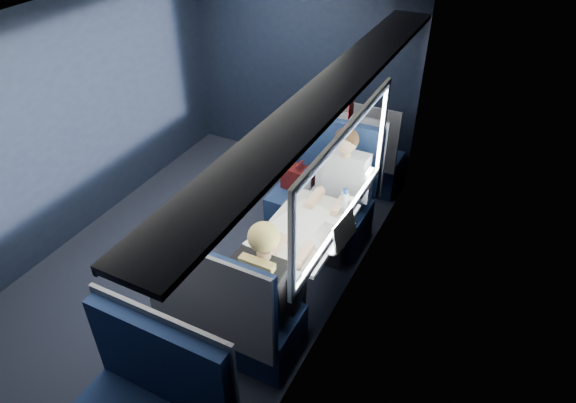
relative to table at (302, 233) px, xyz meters
The scene contains 12 objects.
ground 1.23m from the table, behind, with size 2.80×4.20×0.01m, color black.
room_shell 1.30m from the table, behind, with size 3.00×4.40×2.40m.
table is the anchor object (origin of this frame).
seat_bay_near 0.93m from the table, 102.56° to the left, with size 1.04×0.62×1.26m.
seat_bay_far 0.93m from the table, 101.78° to the right, with size 1.04×0.62×1.26m.
seat_row_front 1.82m from the table, 95.80° to the left, with size 1.04×0.51×1.16m.
man 0.70m from the table, 84.48° to the left, with size 0.53×0.56×1.32m.
woman 0.71m from the table, 84.55° to the right, with size 0.53×0.56×1.32m.
papers 0.13m from the table, 71.14° to the right, with size 0.56×0.81×0.01m, color white.
laptop 0.36m from the table, ahead, with size 0.28×0.36×0.26m.
bottle_small 0.46m from the table, 57.37° to the left, with size 0.07×0.07×0.23m.
cup 0.53m from the table, 58.03° to the left, with size 0.07×0.07×0.09m, color white.
Camera 1 is at (2.45, -3.05, 3.44)m, focal length 32.00 mm.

